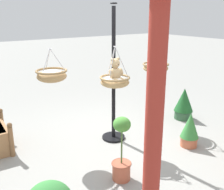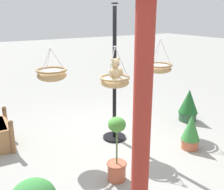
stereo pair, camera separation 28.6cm
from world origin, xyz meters
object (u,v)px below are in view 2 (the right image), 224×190
hanging_basket_with_teddy (115,81)px  potted_plant_fern_front (117,154)px  hanging_basket_left_high (159,68)px  display_pole_central (114,100)px  greenhouse_pillar_right (142,124)px  potted_plant_flowering_red (188,105)px  teddy_bear (115,71)px  hanging_basket_right_low (52,74)px  potted_plant_bushy_green (191,132)px

hanging_basket_with_teddy → potted_plant_fern_front: size_ratio=0.72×
hanging_basket_left_high → potted_plant_fern_front: size_ratio=0.71×
display_pole_central → greenhouse_pillar_right: 2.34m
display_pole_central → potted_plant_flowering_red: display_pole_central is taller
display_pole_central → teddy_bear: (0.15, 0.27, 0.61)m
potted_plant_fern_front → potted_plant_flowering_red: size_ratio=1.35×
teddy_bear → hanging_basket_right_low: size_ratio=0.74×
teddy_bear → greenhouse_pillar_right: bearing=65.5°
hanging_basket_with_teddy → potted_plant_bushy_green: (-1.09, 0.80, -0.90)m
teddy_bear → hanging_basket_right_low: (0.96, -0.45, -0.02)m
potted_plant_bushy_green → hanging_basket_left_high: bearing=-97.1°
potted_plant_fern_front → display_pole_central: bearing=-120.5°
display_pole_central → hanging_basket_left_high: bearing=-178.3°
potted_plant_bushy_green → greenhouse_pillar_right: bearing=28.0°
display_pole_central → potted_plant_flowering_red: bearing=177.1°
hanging_basket_with_teddy → potted_plant_bushy_green: size_ratio=1.09×
hanging_basket_left_high → potted_plant_fern_front: 2.30m
hanging_basket_with_teddy → potted_plant_flowering_red: bearing=-175.7°
potted_plant_flowering_red → hanging_basket_with_teddy: bearing=4.3°
hanging_basket_right_low → hanging_basket_with_teddy: bearing=156.1°
hanging_basket_with_teddy → potted_plant_fern_front: hanging_basket_with_teddy is taller
hanging_basket_right_low → greenhouse_pillar_right: (-0.14, 2.25, -0.10)m
hanging_basket_with_teddy → hanging_basket_right_low: bearing=-23.9°
hanging_basket_left_high → greenhouse_pillar_right: greenhouse_pillar_right is taller
display_pole_central → potted_plant_fern_front: bearing=59.5°
greenhouse_pillar_right → potted_plant_bushy_green: bearing=-152.0°
potted_plant_fern_front → potted_plant_bushy_green: potted_plant_fern_front is taller
greenhouse_pillar_right → potted_plant_fern_front: greenhouse_pillar_right is taller
greenhouse_pillar_right → potted_plant_flowering_red: (-2.86, -1.97, -0.91)m
hanging_basket_left_high → greenhouse_pillar_right: bearing=45.7°
hanging_basket_right_low → potted_plant_flowering_red: 3.19m
teddy_bear → hanging_basket_left_high: hanging_basket_left_high is taller
greenhouse_pillar_right → potted_plant_flowering_red: 3.60m
display_pole_central → teddy_bear: bearing=61.0°
hanging_basket_right_low → potted_plant_bushy_green: 2.62m
potted_plant_bushy_green → display_pole_central: bearing=-48.2°
hanging_basket_with_teddy → greenhouse_pillar_right: (0.82, 1.82, 0.05)m
hanging_basket_with_teddy → greenhouse_pillar_right: 2.00m
hanging_basket_right_low → hanging_basket_left_high: bearing=176.2°
hanging_basket_with_teddy → hanging_basket_right_low: size_ratio=1.29×
greenhouse_pillar_right → potted_plant_bushy_green: 2.37m
hanging_basket_left_high → potted_plant_bushy_green: (0.14, 1.09, -0.95)m
potted_plant_bushy_green → potted_plant_flowering_red: bearing=-134.8°
greenhouse_pillar_right → potted_plant_bushy_green: (-1.91, -1.02, -0.95)m
hanging_basket_left_high → potted_plant_flowering_red: hanging_basket_left_high is taller
teddy_bear → greenhouse_pillar_right: (0.82, 1.80, -0.12)m
hanging_basket_with_teddy → hanging_basket_right_low: (0.96, -0.43, 0.15)m
hanging_basket_left_high → potted_plant_flowering_red: (-0.82, 0.13, -0.91)m
display_pole_central → teddy_bear: size_ratio=6.17×
display_pole_central → hanging_basket_right_low: bearing=-9.1°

